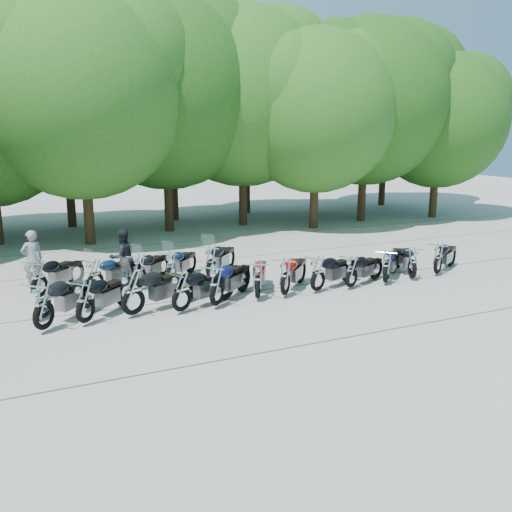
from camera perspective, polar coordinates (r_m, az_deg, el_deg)
name	(u,v)px	position (r m, az deg, el deg)	size (l,w,h in m)	color
ground	(278,304)	(15.46, 2.33, -5.09)	(90.00, 90.00, 0.00)	gray
tree_3	(81,95)	(24.61, -17.98, 15.81)	(8.70, 8.70, 10.67)	#3A2614
tree_4	(165,93)	(27.26, -9.58, 16.52)	(9.13, 9.13, 11.20)	#3A2614
tree_5	(242,97)	(28.71, -1.43, 16.35)	(9.04, 9.04, 11.10)	#3A2614
tree_6	(316,112)	(27.88, 6.34, 14.83)	(8.00, 8.00, 9.82)	#3A2614
tree_7	(366,103)	(30.72, 11.49, 15.53)	(8.79, 8.79, 10.79)	#3A2614
tree_8	(439,121)	(33.17, 18.69, 13.31)	(7.53, 7.53, 9.25)	#3A2614
tree_11	(65,119)	(29.70, -19.51, 13.45)	(7.56, 7.56, 9.28)	#3A2614
tree_12	(172,116)	(30.80, -8.88, 14.38)	(7.88, 7.88, 9.67)	#3A2614
tree_13	(246,112)	(33.42, -1.03, 14.91)	(8.31, 8.31, 10.20)	#3A2614
tree_14	(316,116)	(34.01, 6.31, 14.45)	(8.02, 8.02, 9.84)	#3A2614
tree_15	(387,99)	(38.18, 13.58, 15.77)	(9.67, 9.67, 11.86)	#3A2614
motorcycle_0	(43,304)	(14.09, -21.54, -4.73)	(0.77, 2.53, 1.43)	black
motorcycle_1	(85,300)	(14.27, -17.58, -4.44)	(0.71, 2.33, 1.32)	black
motorcycle_2	(133,292)	(14.52, -12.85, -3.67)	(0.76, 2.51, 1.42)	black
motorcycle_3	(181,290)	(14.61, -7.87, -3.60)	(0.70, 2.30, 1.30)	black
motorcycle_4	(216,284)	(14.97, -4.18, -2.94)	(0.75, 2.45, 1.39)	#0C0F35
motorcycle_5	(258,279)	(15.62, 0.20, -2.39)	(0.71, 2.32, 1.31)	#800804
motorcycle_6	(285,275)	(15.95, 3.12, -2.03)	(0.72, 2.37, 1.34)	#8A0B05
motorcycle_7	(318,272)	(16.47, 6.54, -1.73)	(0.69, 2.27, 1.28)	black
motorcycle_8	(352,270)	(17.03, 10.04, -1.49)	(0.65, 2.15, 1.21)	black
motorcycle_9	(387,265)	(17.78, 13.58, -0.96)	(0.68, 2.25, 1.27)	#0C0C34
motorcycle_10	(413,262)	(18.59, 16.15, -0.58)	(0.67, 2.19, 1.24)	black
motorcycle_11	(438,257)	(19.42, 18.65, -0.14)	(0.68, 2.25, 1.27)	black
motorcycle_12	(39,278)	(16.95, -21.90, -2.12)	(0.71, 2.32, 1.31)	black
motorcycle_13	(95,274)	(16.99, -16.59, -1.87)	(0.65, 2.14, 1.21)	#0E1E3E
motorcycle_14	(140,270)	(17.12, -12.09, -1.44)	(0.67, 2.22, 1.25)	black
motorcycle_15	(171,266)	(17.49, -8.92, -1.04)	(0.66, 2.18, 1.23)	#0C1D36
motorcycle_16	(211,261)	(17.71, -4.76, -0.56)	(0.73, 2.39, 1.35)	black
rider_0	(32,259)	(18.28, -22.48, -0.30)	(0.67, 0.44, 1.83)	gray
rider_1	(123,257)	(17.69, -13.85, -0.13)	(0.88, 0.69, 1.82)	black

